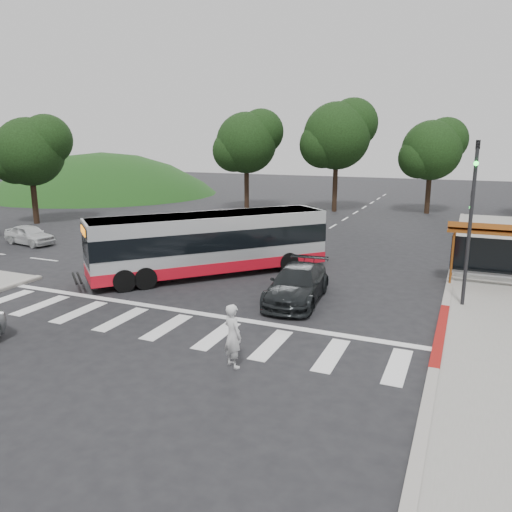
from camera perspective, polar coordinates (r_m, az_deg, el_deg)
The scene contains 17 objects.
ground at distance 22.31m, azimuth -3.07°, elevation -3.82°, with size 140.00×140.00×0.00m, color black.
sidewalk_east at distance 27.89m, azimuth 25.66°, elevation -1.53°, with size 4.00×40.00×0.12m, color gray.
curb_east at distance 27.85m, azimuth 21.57°, elevation -1.13°, with size 0.30×40.00×0.15m, color #9E9991.
curb_east_red at distance 18.27m, azimuth 20.33°, elevation -8.32°, with size 0.32×6.00×0.15m, color maroon.
hillside_nw at distance 64.63m, azimuth -16.96°, elevation 6.84°, with size 44.00×44.00×10.00m, color #153912.
crosswalk_ladder at distance 18.21m, azimuth -10.13°, elevation -7.98°, with size 18.00×2.60×0.01m, color silver.
bus_shelter at distance 24.59m, azimuth 25.93°, elevation 2.09°, with size 4.20×1.60×2.86m.
traffic_signal_ne_tall at distance 20.76m, azimuth 23.40°, elevation 4.79°, with size 0.18×0.37×6.50m.
traffic_signal_ne_short at distance 27.88m, azimuth 23.25°, elevation 3.78°, with size 0.18×0.37×4.00m.
tree_north_a at distance 46.59m, azimuth 9.34°, elevation 13.52°, with size 6.60×6.15×10.17m.
tree_north_b at distance 47.29m, azimuth 19.51°, elevation 11.42°, with size 5.72×5.33×8.43m.
tree_north_c at distance 47.33m, azimuth -0.98°, elevation 12.92°, with size 6.16×5.74×9.30m.
tree_west_a at distance 42.89m, azimuth -24.34°, elevation 10.91°, with size 5.72×5.33×8.43m.
transit_bus at distance 24.47m, azimuth -5.26°, elevation 1.30°, with size 2.51×11.61×3.00m, color #B6B9BB, non-canonical shape.
pedestrian at distance 14.68m, azimuth -2.68°, elevation -9.09°, with size 0.70×0.46×1.92m, color silver.
dark_sedan at distance 20.60m, azimuth 4.72°, elevation -3.21°, with size 2.02×4.96×1.44m, color black.
west_car_white at distance 34.74m, azimuth -24.47°, elevation 2.23°, with size 1.47×3.66×1.25m, color silver.
Camera 1 is at (9.52, -19.09, 6.52)m, focal length 35.00 mm.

